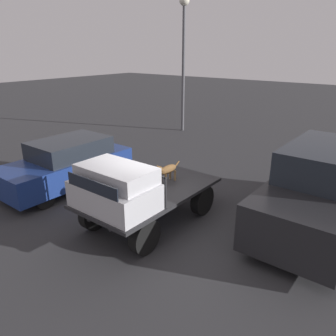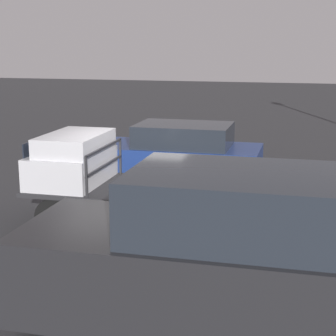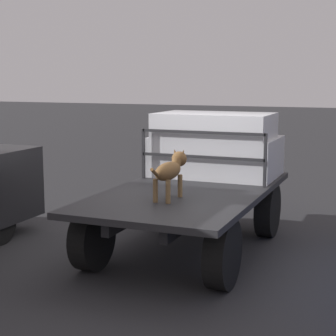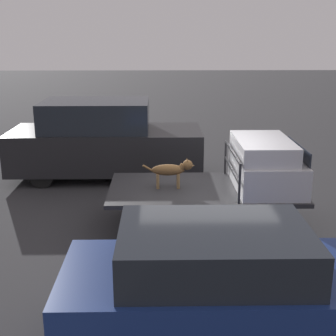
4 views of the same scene
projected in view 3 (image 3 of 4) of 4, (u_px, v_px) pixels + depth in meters
name	position (u px, v px, depth m)	size (l,w,h in m)	color
ground_plane	(188.00, 251.00, 7.79)	(80.00, 80.00, 0.00)	#2D2D30
flatbed_truck	(189.00, 207.00, 7.69)	(3.77, 2.01, 0.87)	black
truck_cab	(216.00, 146.00, 8.67)	(1.23, 1.89, 0.97)	#B7B7BC
truck_headboard	(202.00, 148.00, 8.06)	(0.04, 1.89, 0.75)	#232326
dog	(171.00, 170.00, 7.02)	(1.03, 0.23, 0.60)	brown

